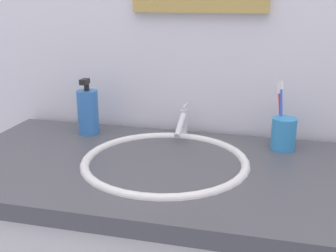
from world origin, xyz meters
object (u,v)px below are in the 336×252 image
faucet (182,123)px  toothbrush_blue (281,109)px  toothbrush_cup (284,134)px  soap_dispenser (88,111)px  toothbrush_red (280,111)px

faucet → toothbrush_blue: toothbrush_blue is taller
toothbrush_cup → soap_dispenser: soap_dispenser is taller
faucet → toothbrush_red: toothbrush_red is taller
toothbrush_red → soap_dispenser: 0.58m
toothbrush_cup → toothbrush_blue: (-0.01, 0.03, 0.06)m
toothbrush_cup → toothbrush_blue: 0.07m
toothbrush_cup → toothbrush_blue: size_ratio=0.49×
toothbrush_blue → toothbrush_red: bearing=140.8°
soap_dispenser → toothbrush_blue: bearing=2.6°
faucet → soap_dispenser: (-0.29, -0.04, 0.03)m
toothbrush_red → faucet: bearing=178.2°
soap_dispenser → faucet: bearing=7.3°
toothbrush_red → soap_dispenser: (-0.58, -0.03, -0.03)m
faucet → toothbrush_red: 0.29m
toothbrush_blue → soap_dispenser: size_ratio=1.05×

